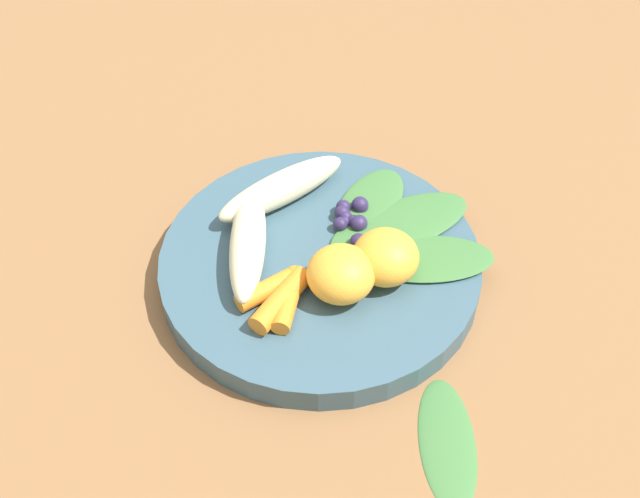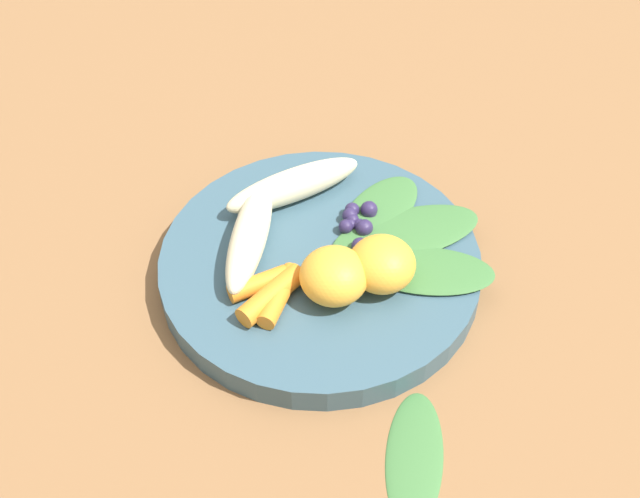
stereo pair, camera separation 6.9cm
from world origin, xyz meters
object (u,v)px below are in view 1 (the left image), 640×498
object	(u,v)px
kale_leaf_stray	(447,441)
banana_peeled_right	(281,188)
bowl	(320,267)
banana_peeled_left	(248,243)
orange_segment_near	(385,257)

from	to	relation	value
kale_leaf_stray	banana_peeled_right	bearing A→B (deg)	-152.39
bowl	banana_peeled_left	world-z (taller)	banana_peeled_left
kale_leaf_stray	bowl	bearing A→B (deg)	-151.37
banana_peeled_left	banana_peeled_right	xyz separation A→B (m)	(-0.03, 0.06, 0.00)
orange_segment_near	kale_leaf_stray	distance (m)	0.15
orange_segment_near	kale_leaf_stray	xyz separation A→B (m)	(0.13, -0.07, -0.04)
banana_peeled_right	kale_leaf_stray	bearing A→B (deg)	82.46
bowl	banana_peeled_left	size ratio (longest dim) A/B	2.10
bowl	orange_segment_near	xyz separation A→B (m)	(0.05, 0.02, 0.03)
bowl	banana_peeled_left	bearing A→B (deg)	-137.02
banana_peeled_left	kale_leaf_stray	size ratio (longest dim) A/B	1.16
banana_peeled_left	kale_leaf_stray	distance (m)	0.22
orange_segment_near	kale_leaf_stray	size ratio (longest dim) A/B	0.49
bowl	banana_peeled_left	distance (m)	0.06
banana_peeled_left	kale_leaf_stray	bearing A→B (deg)	42.93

